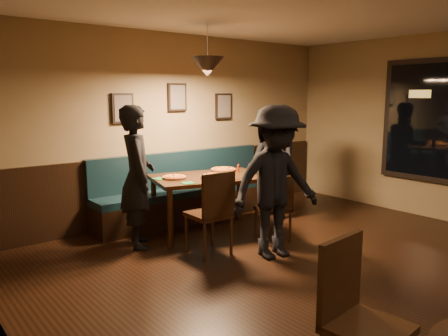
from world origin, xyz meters
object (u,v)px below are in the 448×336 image
object	(u,v)px
booth_bench	(188,187)
diner_front	(276,182)
diner_right	(272,163)
cafe_chair_far	(368,325)
dining_table	(208,204)
chair_near_left	(209,212)
diner_left	(137,177)
chair_near_right	(273,207)
soda_glass	(258,169)
tabasco_bottle	(238,168)

from	to	relation	value
booth_bench	diner_front	xyz separation A→B (m)	(-0.09, -1.95, 0.39)
diner_right	diner_front	world-z (taller)	diner_front
cafe_chair_far	diner_front	bearing A→B (deg)	-128.05
dining_table	chair_near_left	xyz separation A→B (m)	(-0.49, -0.67, 0.11)
booth_bench	diner_front	bearing A→B (deg)	-92.68
cafe_chair_far	booth_bench	bearing A→B (deg)	-115.23
booth_bench	cafe_chair_far	distance (m)	4.34
chair_near_left	diner_front	world-z (taller)	diner_front
diner_left	diner_front	bearing A→B (deg)	-120.65
chair_near_right	soda_glass	distance (m)	0.65
dining_table	diner_right	size ratio (longest dim) A/B	0.85
dining_table	diner_left	world-z (taller)	diner_left
dining_table	chair_near_right	bearing A→B (deg)	-44.79
chair_near_right	cafe_chair_far	size ratio (longest dim) A/B	0.87
diner_left	soda_glass	xyz separation A→B (m)	(1.63, -0.44, -0.01)
booth_bench	chair_near_left	world-z (taller)	chair_near_left
chair_near_left	soda_glass	world-z (taller)	chair_near_left
soda_glass	diner_left	bearing A→B (deg)	164.73
booth_bench	chair_near_right	bearing A→B (deg)	-78.54
chair_near_left	dining_table	bearing A→B (deg)	54.99
tabasco_bottle	diner_left	bearing A→B (deg)	175.71
chair_near_right	diner_front	bearing A→B (deg)	-113.70
diner_front	soda_glass	xyz separation A→B (m)	(0.56, 0.89, -0.01)
booth_bench	tabasco_bottle	distance (m)	0.90
chair_near_right	diner_right	distance (m)	1.13
cafe_chair_far	soda_glass	bearing A→B (deg)	-127.96
chair_near_left	diner_left	world-z (taller)	diner_left
diner_left	tabasco_bottle	size ratio (longest dim) A/B	14.66
dining_table	diner_front	distance (m)	1.33
tabasco_bottle	booth_bench	bearing A→B (deg)	117.19
booth_bench	chair_near_right	xyz separation A→B (m)	(0.31, -1.52, -0.06)
dining_table	diner_right	distance (m)	1.27
booth_bench	cafe_chair_far	bearing A→B (deg)	-109.35
booth_bench	cafe_chair_far	xyz separation A→B (m)	(-1.44, -4.10, 0.01)
soda_glass	dining_table	bearing A→B (deg)	151.44
diner_left	tabasco_bottle	world-z (taller)	diner_left
chair_near_right	diner_right	size ratio (longest dim) A/B	0.51
tabasco_bottle	cafe_chair_far	xyz separation A→B (m)	(-1.81, -3.36, -0.35)
dining_table	soda_glass	xyz separation A→B (m)	(0.62, -0.34, 0.48)
diner_right	dining_table	bearing A→B (deg)	-75.90
diner_right	diner_front	bearing A→B (deg)	-27.38
dining_table	chair_near_right	world-z (taller)	chair_near_right
chair_near_right	tabasco_bottle	bearing A→B (deg)	103.82
diner_front	cafe_chair_far	size ratio (longest dim) A/B	1.75
booth_bench	diner_front	size ratio (longest dim) A/B	1.69
dining_table	chair_near_right	xyz separation A→B (m)	(0.46, -0.79, 0.04)
diner_left	cafe_chair_far	xyz separation A→B (m)	(-0.27, -3.48, -0.38)
chair_near_right	diner_left	xyz separation A→B (m)	(-1.47, 0.90, 0.44)
dining_table	chair_near_right	size ratio (longest dim) A/B	1.69
soda_glass	tabasco_bottle	world-z (taller)	soda_glass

